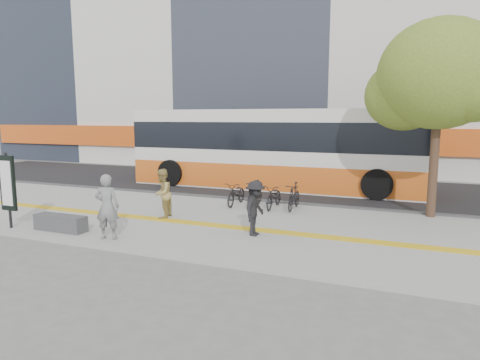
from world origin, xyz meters
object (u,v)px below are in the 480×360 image
at_px(seated_woman, 107,207).
at_px(pedestrian_tan, 162,193).
at_px(signboard, 8,184).
at_px(bus, 274,151).
at_px(bench, 61,223).
at_px(street_tree, 439,77).
at_px(pedestrian_dark, 255,208).

height_order(seated_woman, pedestrian_tan, seated_woman).
bearing_deg(pedestrian_tan, signboard, -59.45).
bearing_deg(bus, signboard, -115.86).
relative_size(bench, pedestrian_tan, 1.01).
bearing_deg(bench, signboard, -169.19).
distance_m(signboard, street_tree, 13.40).
bearing_deg(bench, street_tree, 31.62).
height_order(bench, bus, bus).
relative_size(signboard, street_tree, 0.35).
bearing_deg(pedestrian_dark, bench, 108.03).
height_order(street_tree, pedestrian_dark, street_tree).
bearing_deg(pedestrian_dark, signboard, 106.53).
bearing_deg(street_tree, bench, -148.38).
bearing_deg(bus, bench, -108.52).
relative_size(street_tree, pedestrian_dark, 4.17).
relative_size(street_tree, bus, 0.47).
xyz_separation_m(signboard, seated_woman, (3.40, 0.16, -0.42)).
bearing_deg(signboard, bench, 10.81).
bearing_deg(pedestrian_dark, seated_woman, 118.03).
distance_m(bench, seated_woman, 1.92).
bearing_deg(pedestrian_tan, bench, -44.93).
bearing_deg(seated_woman, pedestrian_dark, -170.60).
xyz_separation_m(pedestrian_tan, pedestrian_dark, (3.46, -0.80, -0.03)).
height_order(bus, pedestrian_tan, bus).
bearing_deg(pedestrian_tan, seated_woman, -8.83).
bearing_deg(pedestrian_dark, pedestrian_tan, 77.62).
height_order(bench, pedestrian_dark, pedestrian_dark).
xyz_separation_m(bus, pedestrian_tan, (-1.43, -7.25, -0.87)).
distance_m(street_tree, seated_woman, 10.70).
bearing_deg(pedestrian_tan, street_tree, 105.81).
xyz_separation_m(signboard, pedestrian_tan, (3.42, 2.76, -0.50)).
bearing_deg(signboard, pedestrian_tan, 38.88).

